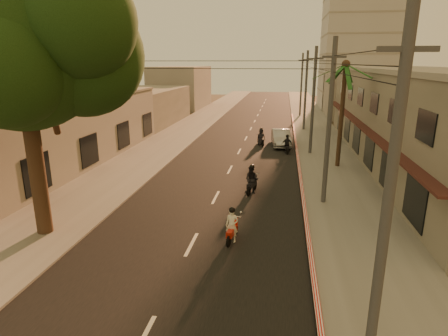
{
  "coord_description": "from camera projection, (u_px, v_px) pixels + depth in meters",
  "views": [
    {
      "loc": [
        3.73,
        -12.5,
        7.74
      ],
      "look_at": [
        0.55,
        7.73,
        1.92
      ],
      "focal_mm": 30.0,
      "sensor_mm": 36.0,
      "label": 1
    }
  ],
  "objects": [
    {
      "name": "ground",
      "position": [
        179.0,
        268.0,
        14.56
      ],
      "size": [
        160.0,
        160.0,
        0.0
      ],
      "primitive_type": "plane",
      "color": "#383023",
      "rests_on": "ground"
    },
    {
      "name": "scooter_red",
      "position": [
        232.0,
        226.0,
        16.55
      ],
      "size": [
        0.73,
        1.69,
        1.66
      ],
      "rotation": [
        0.0,
        0.0,
        -0.14
      ],
      "color": "black",
      "rests_on": "ground"
    },
    {
      "name": "distant_tower",
      "position": [
        362.0,
        23.0,
        61.55
      ],
      "size": [
        12.1,
        12.1,
        28.0
      ],
      "color": "#B7B5B2",
      "rests_on": "ground"
    },
    {
      "name": "scooter_far_a",
      "position": [
        261.0,
        137.0,
        35.8
      ],
      "size": [
        1.15,
        1.66,
        1.71
      ],
      "rotation": [
        0.0,
        0.0,
        0.38
      ],
      "color": "black",
      "rests_on": "ground"
    },
    {
      "name": "scooter_mid_b",
      "position": [
        287.0,
        145.0,
        32.78
      ],
      "size": [
        1.02,
        1.71,
        1.68
      ],
      "rotation": [
        0.0,
        0.0,
        0.11
      ],
      "color": "black",
      "rests_on": "ground"
    },
    {
      "name": "scooter_mid_a",
      "position": [
        252.0,
        180.0,
        22.71
      ],
      "size": [
        1.11,
        1.83,
        1.82
      ],
      "rotation": [
        0.0,
        0.0,
        -0.22
      ],
      "color": "black",
      "rests_on": "ground"
    },
    {
      "name": "utility_poles",
      "position": [
        315.0,
        77.0,
        30.85
      ],
      "size": [
        1.2,
        48.26,
        9.0
      ],
      "color": "#38383A",
      "rests_on": "ground"
    },
    {
      "name": "palm_tree",
      "position": [
        345.0,
        71.0,
        26.61
      ],
      "size": [
        5.0,
        5.0,
        8.2
      ],
      "color": "black",
      "rests_on": "ground"
    },
    {
      "name": "sidewalk_left",
      "position": [
        159.0,
        148.0,
        34.67
      ],
      "size": [
        5.0,
        140.0,
        0.12
      ],
      "primitive_type": "cube",
      "color": "slate",
      "rests_on": "ground"
    },
    {
      "name": "left_building",
      "position": [
        53.0,
        130.0,
        29.24
      ],
      "size": [
        8.2,
        24.2,
        5.2
      ],
      "color": "gray",
      "rests_on": "ground"
    },
    {
      "name": "filler_right",
      "position": [
        355.0,
        96.0,
        54.4
      ],
      "size": [
        8.0,
        14.0,
        6.0
      ],
      "primitive_type": "cube",
      "color": "gray",
      "rests_on": "ground"
    },
    {
      "name": "broadleaf_tree",
      "position": [
        30.0,
        43.0,
        15.27
      ],
      "size": [
        9.6,
        8.7,
        12.1
      ],
      "color": "black",
      "rests_on": "ground"
    },
    {
      "name": "filler_left_near",
      "position": [
        145.0,
        106.0,
        48.36
      ],
      "size": [
        8.0,
        14.0,
        4.4
      ],
      "primitive_type": "cube",
      "color": "gray",
      "rests_on": "ground"
    },
    {
      "name": "filler_left_far",
      "position": [
        181.0,
        87.0,
        65.11
      ],
      "size": [
        8.0,
        14.0,
        7.0
      ],
      "primitive_type": "cube",
      "color": "gray",
      "rests_on": "ground"
    },
    {
      "name": "sidewalk_right",
      "position": [
        325.0,
        154.0,
        32.42
      ],
      "size": [
        5.0,
        140.0,
        0.12
      ],
      "primitive_type": "cube",
      "color": "slate",
      "rests_on": "ground"
    },
    {
      "name": "shophouse_row",
      "position": [
        418.0,
        118.0,
        28.58
      ],
      "size": [
        8.8,
        34.2,
        7.3
      ],
      "color": "gray",
      "rests_on": "ground"
    },
    {
      "name": "parked_car",
      "position": [
        281.0,
        138.0,
        35.69
      ],
      "size": [
        2.54,
        4.98,
        1.54
      ],
      "primitive_type": "imported",
      "rotation": [
        0.0,
        0.0,
        0.1
      ],
      "color": "#9FA1A7",
      "rests_on": "ground"
    },
    {
      "name": "curb_stripe",
      "position": [
        299.0,
        168.0,
        28.02
      ],
      "size": [
        0.2,
        60.0,
        0.2
      ],
      "primitive_type": "cube",
      "color": "red",
      "rests_on": "ground"
    },
    {
      "name": "road",
      "position": [
        239.0,
        151.0,
        33.56
      ],
      "size": [
        10.0,
        140.0,
        0.02
      ],
      "primitive_type": "cube",
      "color": "black",
      "rests_on": "ground"
    }
  ]
}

